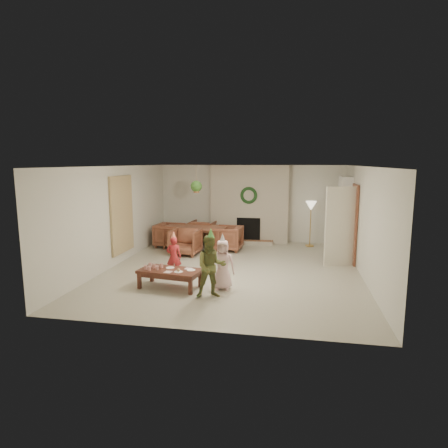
% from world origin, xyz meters
% --- Properties ---
extents(floor, '(7.00, 7.00, 0.00)m').
position_xyz_m(floor, '(0.00, 0.00, 0.00)').
color(floor, '#B7B29E').
rests_on(floor, ground).
extents(ceiling, '(7.00, 7.00, 0.00)m').
position_xyz_m(ceiling, '(0.00, 0.00, 2.50)').
color(ceiling, white).
rests_on(ceiling, wall_back).
extents(wall_back, '(7.00, 0.00, 7.00)m').
position_xyz_m(wall_back, '(0.00, 3.50, 1.25)').
color(wall_back, silver).
rests_on(wall_back, floor).
extents(wall_front, '(7.00, 0.00, 7.00)m').
position_xyz_m(wall_front, '(0.00, -3.50, 1.25)').
color(wall_front, silver).
rests_on(wall_front, floor).
extents(wall_left, '(0.00, 7.00, 7.00)m').
position_xyz_m(wall_left, '(-3.00, 0.00, 1.25)').
color(wall_left, silver).
rests_on(wall_left, floor).
extents(wall_right, '(0.00, 7.00, 7.00)m').
position_xyz_m(wall_right, '(3.00, 0.00, 1.25)').
color(wall_right, silver).
rests_on(wall_right, floor).
extents(fireplace_mass, '(2.50, 0.40, 2.50)m').
position_xyz_m(fireplace_mass, '(0.00, 3.30, 1.25)').
color(fireplace_mass, '#5F2E19').
rests_on(fireplace_mass, floor).
extents(fireplace_hearth, '(1.60, 0.30, 0.12)m').
position_xyz_m(fireplace_hearth, '(0.00, 2.95, 0.06)').
color(fireplace_hearth, brown).
rests_on(fireplace_hearth, floor).
extents(fireplace_firebox, '(0.75, 0.12, 0.75)m').
position_xyz_m(fireplace_firebox, '(0.00, 3.12, 0.45)').
color(fireplace_firebox, black).
rests_on(fireplace_firebox, floor).
extents(fireplace_wreath, '(0.54, 0.10, 0.54)m').
position_xyz_m(fireplace_wreath, '(0.00, 3.07, 1.55)').
color(fireplace_wreath, '#153917').
rests_on(fireplace_wreath, fireplace_mass).
extents(floor_lamp_base, '(0.26, 0.26, 0.03)m').
position_xyz_m(floor_lamp_base, '(1.94, 3.00, 0.01)').
color(floor_lamp_base, gold).
rests_on(floor_lamp_base, floor).
extents(floor_lamp_post, '(0.03, 0.03, 1.27)m').
position_xyz_m(floor_lamp_post, '(1.94, 3.00, 0.66)').
color(floor_lamp_post, gold).
rests_on(floor_lamp_post, floor).
extents(floor_lamp_shade, '(0.34, 0.34, 0.28)m').
position_xyz_m(floor_lamp_shade, '(1.94, 3.00, 1.27)').
color(floor_lamp_shade, beige).
rests_on(floor_lamp_shade, floor_lamp_post).
extents(bookshelf_carcass, '(0.30, 1.00, 2.20)m').
position_xyz_m(bookshelf_carcass, '(2.84, 2.30, 1.10)').
color(bookshelf_carcass, white).
rests_on(bookshelf_carcass, floor).
extents(bookshelf_shelf_a, '(0.30, 0.92, 0.03)m').
position_xyz_m(bookshelf_shelf_a, '(2.82, 2.30, 0.45)').
color(bookshelf_shelf_a, white).
rests_on(bookshelf_shelf_a, bookshelf_carcass).
extents(bookshelf_shelf_b, '(0.30, 0.92, 0.03)m').
position_xyz_m(bookshelf_shelf_b, '(2.82, 2.30, 0.85)').
color(bookshelf_shelf_b, white).
rests_on(bookshelf_shelf_b, bookshelf_carcass).
extents(bookshelf_shelf_c, '(0.30, 0.92, 0.03)m').
position_xyz_m(bookshelf_shelf_c, '(2.82, 2.30, 1.25)').
color(bookshelf_shelf_c, white).
rests_on(bookshelf_shelf_c, bookshelf_carcass).
extents(bookshelf_shelf_d, '(0.30, 0.92, 0.03)m').
position_xyz_m(bookshelf_shelf_d, '(2.82, 2.30, 1.65)').
color(bookshelf_shelf_d, white).
rests_on(bookshelf_shelf_d, bookshelf_carcass).
extents(books_row_lower, '(0.20, 0.40, 0.24)m').
position_xyz_m(books_row_lower, '(2.80, 2.15, 0.59)').
color(books_row_lower, '#9F3E1D').
rests_on(books_row_lower, bookshelf_shelf_a).
extents(books_row_mid, '(0.20, 0.44, 0.24)m').
position_xyz_m(books_row_mid, '(2.80, 2.35, 0.99)').
color(books_row_mid, navy).
rests_on(books_row_mid, bookshelf_shelf_b).
extents(books_row_upper, '(0.20, 0.36, 0.22)m').
position_xyz_m(books_row_upper, '(2.80, 2.20, 1.38)').
color(books_row_upper, '#A05F22').
rests_on(books_row_upper, bookshelf_shelf_c).
extents(door_frame, '(0.05, 0.86, 2.04)m').
position_xyz_m(door_frame, '(2.96, 1.20, 1.02)').
color(door_frame, brown).
rests_on(door_frame, floor).
extents(door_leaf, '(0.77, 0.32, 2.00)m').
position_xyz_m(door_leaf, '(2.58, 0.82, 1.00)').
color(door_leaf, beige).
rests_on(door_leaf, floor).
extents(curtain_panel, '(0.06, 1.20, 2.00)m').
position_xyz_m(curtain_panel, '(-2.96, 0.20, 1.25)').
color(curtain_panel, '#C5B98B').
rests_on(curtain_panel, wall_left).
extents(dining_table, '(1.95, 1.18, 0.66)m').
position_xyz_m(dining_table, '(-1.51, 2.05, 0.33)').
color(dining_table, brown).
rests_on(dining_table, floor).
extents(dining_chair_near, '(0.84, 0.86, 0.73)m').
position_xyz_m(dining_chair_near, '(-1.57, 1.23, 0.37)').
color(dining_chair_near, brown).
rests_on(dining_chair_near, floor).
extents(dining_chair_far, '(0.84, 0.86, 0.73)m').
position_xyz_m(dining_chair_far, '(-1.45, 2.88, 0.37)').
color(dining_chair_far, brown).
rests_on(dining_chair_far, floor).
extents(dining_chair_left, '(0.86, 0.84, 0.73)m').
position_xyz_m(dining_chair_left, '(-2.33, 2.11, 0.37)').
color(dining_chair_left, brown).
rests_on(dining_chair_left, floor).
extents(dining_chair_right, '(0.86, 0.84, 0.73)m').
position_xyz_m(dining_chair_right, '(-0.47, 1.98, 0.37)').
color(dining_chair_right, brown).
rests_on(dining_chair_right, floor).
extents(hanging_plant_cord, '(0.01, 0.01, 0.70)m').
position_xyz_m(hanging_plant_cord, '(-1.30, 1.50, 2.15)').
color(hanging_plant_cord, tan).
rests_on(hanging_plant_cord, ceiling).
extents(hanging_plant_pot, '(0.16, 0.16, 0.12)m').
position_xyz_m(hanging_plant_pot, '(-1.30, 1.50, 1.80)').
color(hanging_plant_pot, brown).
rests_on(hanging_plant_pot, hanging_plant_cord).
extents(hanging_plant_foliage, '(0.32, 0.32, 0.32)m').
position_xyz_m(hanging_plant_foliage, '(-1.30, 1.50, 1.92)').
color(hanging_plant_foliage, '#28521B').
rests_on(hanging_plant_foliage, hanging_plant_pot).
extents(coffee_table_top, '(1.34, 0.80, 0.06)m').
position_xyz_m(coffee_table_top, '(-1.07, -1.61, 0.36)').
color(coffee_table_top, '#51271B').
rests_on(coffee_table_top, floor).
extents(coffee_table_apron, '(1.23, 0.69, 0.08)m').
position_xyz_m(coffee_table_apron, '(-1.07, -1.61, 0.29)').
color(coffee_table_apron, '#51271B').
rests_on(coffee_table_apron, floor).
extents(coffee_leg_fl, '(0.08, 0.08, 0.33)m').
position_xyz_m(coffee_leg_fl, '(-1.68, -1.79, 0.17)').
color(coffee_leg_fl, '#51271B').
rests_on(coffee_leg_fl, floor).
extents(coffee_leg_fr, '(0.08, 0.08, 0.33)m').
position_xyz_m(coffee_leg_fr, '(-0.54, -1.95, 0.17)').
color(coffee_leg_fr, '#51271B').
rests_on(coffee_leg_fr, floor).
extents(coffee_leg_bl, '(0.08, 0.08, 0.33)m').
position_xyz_m(coffee_leg_bl, '(-1.61, -1.27, 0.17)').
color(coffee_leg_bl, '#51271B').
rests_on(coffee_leg_bl, floor).
extents(coffee_leg_br, '(0.08, 0.08, 0.33)m').
position_xyz_m(coffee_leg_br, '(-0.47, -1.43, 0.17)').
color(coffee_leg_br, '#51271B').
rests_on(coffee_leg_br, floor).
extents(cup_a, '(0.08, 0.08, 0.09)m').
position_xyz_m(cup_a, '(-1.57, -1.69, 0.43)').
color(cup_a, silver).
rests_on(cup_a, coffee_table_top).
extents(cup_b, '(0.08, 0.08, 0.09)m').
position_xyz_m(cup_b, '(-1.55, -1.49, 0.43)').
color(cup_b, silver).
rests_on(cup_b, coffee_table_top).
extents(cup_c, '(0.08, 0.08, 0.09)m').
position_xyz_m(cup_c, '(-1.47, -1.75, 0.43)').
color(cup_c, silver).
rests_on(cup_c, coffee_table_top).
extents(cup_d, '(0.08, 0.08, 0.09)m').
position_xyz_m(cup_d, '(-1.44, -1.56, 0.43)').
color(cup_d, silver).
rests_on(cup_d, coffee_table_top).
extents(cup_e, '(0.08, 0.08, 0.09)m').
position_xyz_m(cup_e, '(-1.32, -1.69, 0.43)').
color(cup_e, silver).
rests_on(cup_e, coffee_table_top).
extents(cup_f, '(0.08, 0.08, 0.09)m').
position_xyz_m(cup_f, '(-1.29, -1.50, 0.43)').
color(cup_f, silver).
rests_on(cup_f, coffee_table_top).
extents(plate_a, '(0.20, 0.20, 0.01)m').
position_xyz_m(plate_a, '(-1.10, -1.49, 0.39)').
color(plate_a, white).
rests_on(plate_a, coffee_table_top).
extents(plate_b, '(0.20, 0.20, 0.01)m').
position_xyz_m(plate_b, '(-0.84, -1.74, 0.39)').
color(plate_b, white).
rests_on(plate_b, coffee_table_top).
extents(plate_c, '(0.20, 0.20, 0.01)m').
position_xyz_m(plate_c, '(-0.62, -1.57, 0.39)').
color(plate_c, white).
rests_on(plate_c, coffee_table_top).
extents(food_scoop, '(0.08, 0.08, 0.07)m').
position_xyz_m(food_scoop, '(-0.84, -1.74, 0.43)').
color(food_scoop, tan).
rests_on(food_scoop, plate_b).
extents(napkin_left, '(0.17, 0.17, 0.01)m').
position_xyz_m(napkin_left, '(-1.05, -1.79, 0.39)').
color(napkin_left, '#D89FA4').
rests_on(napkin_left, coffee_table_top).
extents(napkin_right, '(0.17, 0.17, 0.01)m').
position_xyz_m(napkin_right, '(-0.71, -1.48, 0.39)').
color(napkin_right, '#D89FA4').
rests_on(napkin_right, coffee_table_top).
extents(child_red, '(0.37, 0.27, 0.94)m').
position_xyz_m(child_red, '(-1.22, -0.87, 0.47)').
color(child_red, '#AD2529').
rests_on(child_red, floor).
extents(party_hat_red, '(0.15, 0.15, 0.18)m').
position_xyz_m(party_hat_red, '(-1.22, -0.87, 0.98)').
color(party_hat_red, gold).
rests_on(party_hat_red, child_red).
extents(child_plaid, '(0.71, 0.63, 1.22)m').
position_xyz_m(child_plaid, '(-0.11, -1.99, 0.61)').
color(child_plaid, brown).
rests_on(child_plaid, floor).
extents(party_hat_plaid, '(0.15, 0.15, 0.20)m').
position_xyz_m(party_hat_plaid, '(-0.11, -1.99, 1.26)').
color(party_hat_plaid, '#5BC152').
rests_on(party_hat_plaid, child_plaid).
extents(child_pink, '(0.54, 0.38, 1.04)m').
position_xyz_m(child_pink, '(0.02, -1.49, 0.52)').
color(child_pink, '#F9C7CB').
rests_on(child_pink, floor).
extents(party_hat_pink, '(0.14, 0.14, 0.19)m').
position_xyz_m(party_hat_pink, '(0.02, -1.49, 1.08)').
color(party_hat_pink, '#AEADB4').
rests_on(party_hat_pink, child_pink).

